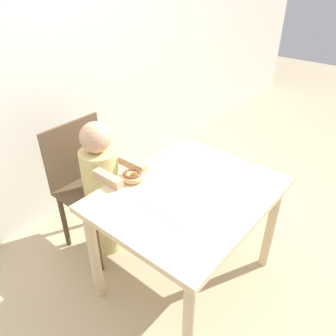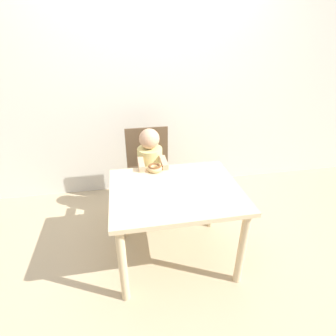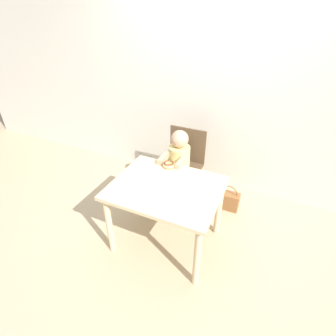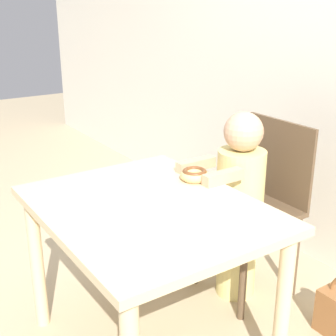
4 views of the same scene
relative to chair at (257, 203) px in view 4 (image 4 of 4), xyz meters
The scene contains 5 objects.
dining_table 0.74m from the chair, 80.38° to the right, with size 0.99×0.79×0.70m.
chair is the anchor object (origin of this frame).
child_figure 0.12m from the chair, 90.00° to the right, with size 0.25×0.42×0.97m.
donut 0.48m from the chair, 89.13° to the right, with size 0.13×0.13×0.05m.
napkin 0.76m from the chair, 89.81° to the right, with size 0.27×0.27×0.00m.
Camera 4 is at (1.45, -0.87, 1.46)m, focal length 50.00 mm.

